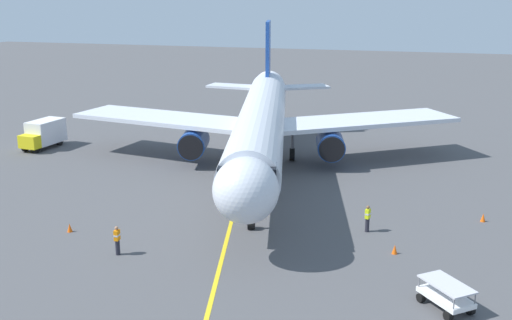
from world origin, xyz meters
name	(u,v)px	position (x,y,z in m)	size (l,w,h in m)	color
ground_plane	(252,161)	(0.00, 0.00, 0.00)	(220.00, 220.00, 0.00)	#4C4C4F
apron_lead_in_line	(239,191)	(-1.49, 8.25, 0.01)	(0.24, 40.00, 0.01)	yellow
airplane	(261,122)	(-1.43, 1.97, 4.00)	(33.89, 39.94, 11.50)	silver
ground_crew_marshaller	(368,218)	(-11.59, 13.79, 0.89)	(0.36, 0.46, 1.71)	#23232D
ground_crew_wing_walker	(117,240)	(1.57, 21.24, 0.89)	(0.27, 0.41, 1.71)	#23232D
box_truck_near_nose	(43,134)	(20.42, 0.94, 1.39)	(2.42, 4.78, 2.62)	yellow
baggage_cart_starboard_side	(446,295)	(-16.20, 22.41, 0.66)	(2.76, 2.88, 1.27)	white
safety_cone_nose_left	(395,249)	(-13.48, 16.73, 0.28)	(0.32, 0.32, 0.55)	#F2590F
safety_cone_nose_right	(483,218)	(-18.62, 9.93, 0.28)	(0.32, 0.32, 0.55)	#F2590F
safety_cone_wing_port	(70,228)	(6.11, 18.99, 0.28)	(0.32, 0.32, 0.55)	#F2590F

